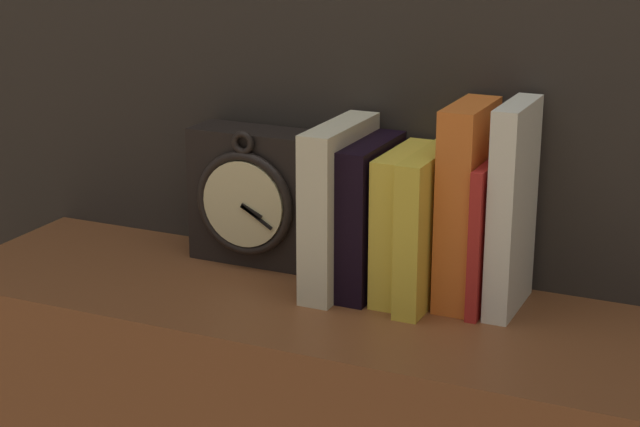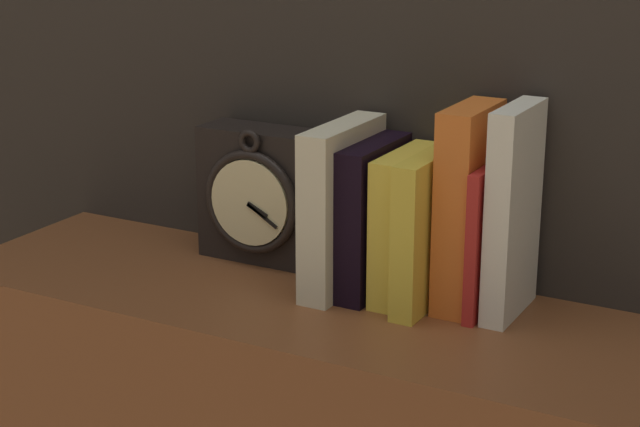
# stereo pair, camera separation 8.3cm
# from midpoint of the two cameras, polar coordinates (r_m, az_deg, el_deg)

# --- Properties ---
(clock) EXTENTS (0.18, 0.08, 0.18)m
(clock) POSITION_cam_midpoint_polar(r_m,az_deg,el_deg) (1.40, -5.09, 0.89)
(clock) COLOR black
(clock) RESTS_ON bookshelf
(book_slot0_cream) EXTENTS (0.04, 0.16, 0.21)m
(book_slot0_cream) POSITION_cam_midpoint_polar(r_m,az_deg,el_deg) (1.30, -0.78, 0.34)
(book_slot0_cream) COLOR beige
(book_slot0_cream) RESTS_ON bookshelf
(book_slot1_black) EXTENTS (0.04, 0.14, 0.19)m
(book_slot1_black) POSITION_cam_midpoint_polar(r_m,az_deg,el_deg) (1.30, 0.91, -0.18)
(book_slot1_black) COLOR black
(book_slot1_black) RESTS_ON bookshelf
(book_slot2_yellow) EXTENTS (0.03, 0.13, 0.18)m
(book_slot2_yellow) POSITION_cam_midpoint_polar(r_m,az_deg,el_deg) (1.28, 2.61, -0.54)
(book_slot2_yellow) COLOR yellow
(book_slot2_yellow) RESTS_ON bookshelf
(book_slot3_yellow) EXTENTS (0.03, 0.15, 0.18)m
(book_slot3_yellow) POSITION_cam_midpoint_polar(r_m,az_deg,el_deg) (1.26, 3.91, -0.76)
(book_slot3_yellow) COLOR yellow
(book_slot3_yellow) RESTS_ON bookshelf
(book_slot4_orange) EXTENTS (0.04, 0.12, 0.24)m
(book_slot4_orange) POSITION_cam_midpoint_polar(r_m,az_deg,el_deg) (1.26, 5.97, 0.46)
(book_slot4_orange) COLOR orange
(book_slot4_orange) RESTS_ON bookshelf
(book_slot5_red) EXTENTS (0.01, 0.12, 0.18)m
(book_slot5_red) POSITION_cam_midpoint_polar(r_m,az_deg,el_deg) (1.26, 7.13, -1.12)
(book_slot5_red) COLOR red
(book_slot5_red) RESTS_ON bookshelf
(book_slot6_white) EXTENTS (0.03, 0.12, 0.25)m
(book_slot6_white) POSITION_cam_midpoint_polar(r_m,az_deg,el_deg) (1.24, 8.37, 0.28)
(book_slot6_white) COLOR white
(book_slot6_white) RESTS_ON bookshelf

